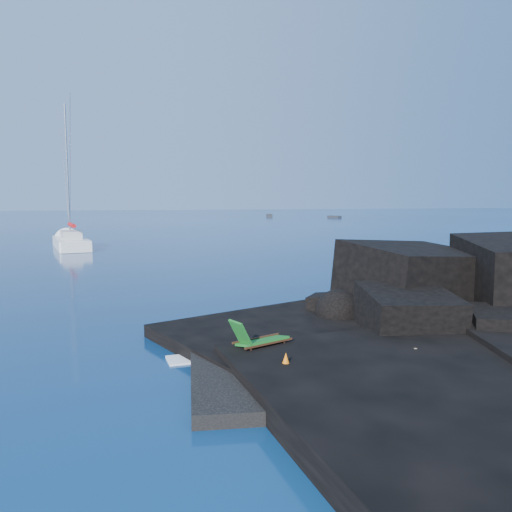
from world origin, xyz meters
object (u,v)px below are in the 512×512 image
at_px(sailboat, 71,248).
at_px(distant_boat_a, 269,217).
at_px(marker_cone, 286,363).
at_px(distant_boat_b, 334,218).
at_px(deck_chair, 262,333).
at_px(sunbather, 402,354).

relative_size(sailboat, distant_boat_a, 2.86).
relative_size(marker_cone, distant_boat_a, 0.11).
bearing_deg(marker_cone, distant_boat_b, 66.84).
height_order(sailboat, distant_boat_b, sailboat).
bearing_deg(sailboat, deck_chair, -87.69).
xyz_separation_m(sunbather, distant_boat_b, (41.59, 105.24, -0.53)).
bearing_deg(distant_boat_b, marker_cone, -133.51).
bearing_deg(sunbather, marker_cone, 177.55).
relative_size(deck_chair, sunbather, 0.95).
height_order(distant_boat_a, distant_boat_b, distant_boat_a).
relative_size(sunbather, distant_boat_b, 0.47).
height_order(sailboat, deck_chair, sailboat).
bearing_deg(distant_boat_a, sunbather, -89.71).
height_order(sunbather, distant_boat_b, sunbather).
xyz_separation_m(sailboat, deck_chair, (9.87, -38.52, 0.96)).
relative_size(sailboat, sunbather, 7.63).
distance_m(sailboat, distant_boat_a, 87.43).
bearing_deg(distant_boat_b, sunbather, -131.91).
height_order(deck_chair, distant_boat_b, deck_chair).
relative_size(marker_cone, distant_boat_b, 0.14).
distance_m(deck_chair, marker_cone, 1.84).
bearing_deg(distant_boat_b, sailboat, -150.60).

